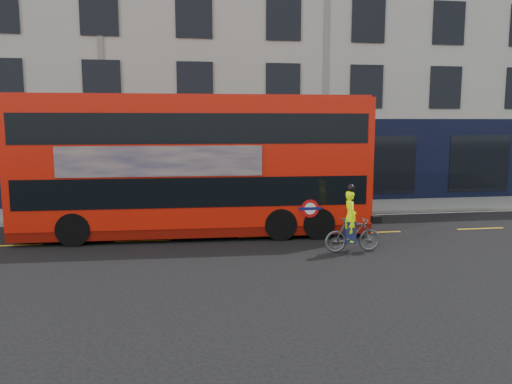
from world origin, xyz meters
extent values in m
plane|color=black|center=(0.00, 0.00, 0.00)|extent=(120.00, 120.00, 0.00)
cube|color=gray|center=(0.00, 6.50, 0.06)|extent=(60.00, 3.00, 0.12)
cube|color=gray|center=(0.00, 5.00, 0.07)|extent=(60.00, 0.12, 0.13)
cube|color=#A5A39C|center=(0.00, 13.00, 7.50)|extent=(50.00, 10.00, 15.00)
cube|color=black|center=(0.00, 7.98, 2.00)|extent=(50.00, 0.08, 4.00)
cube|color=silver|center=(0.00, 4.70, 0.00)|extent=(58.00, 0.10, 0.01)
cube|color=red|center=(-6.26, 2.20, 2.56)|extent=(11.69, 3.04, 4.17)
cube|color=#670B04|center=(-6.26, 2.20, 0.32)|extent=(11.69, 2.99, 0.32)
cube|color=black|center=(-6.26, 2.20, 1.64)|extent=(11.23, 3.07, 0.95)
cube|color=black|center=(-6.26, 2.20, 3.64)|extent=(11.23, 3.07, 0.95)
cube|color=#AA170B|center=(-6.26, 2.20, 4.66)|extent=(11.46, 2.93, 0.08)
cube|color=black|center=(-0.44, 2.00, 1.64)|extent=(0.12, 2.37, 0.95)
cube|color=black|center=(-0.44, 2.00, 3.64)|extent=(0.12, 2.37, 0.95)
cube|color=black|center=(-12.08, 2.40, 1.64)|extent=(0.12, 2.37, 0.95)
cube|color=tan|center=(-7.36, 0.89, 2.64)|extent=(6.33, 0.26, 0.95)
cylinder|color=red|center=(-2.61, 0.72, 1.06)|extent=(0.59, 0.04, 0.59)
cylinder|color=white|center=(-2.61, 0.72, 1.06)|extent=(0.38, 0.03, 0.38)
cube|color=#0C1459|center=(-2.61, 0.71, 1.06)|extent=(0.74, 0.05, 0.09)
cylinder|color=black|center=(-2.25, 2.06, 0.53)|extent=(1.15, 2.72, 1.06)
cylinder|color=black|center=(-3.52, 2.10, 0.53)|extent=(1.15, 2.72, 1.06)
cylinder|color=black|center=(-10.05, 2.33, 0.53)|extent=(1.15, 2.72, 1.06)
imported|color=#4F5355|center=(-1.74, -0.90, 0.52)|extent=(1.75, 0.55, 1.04)
imported|color=#D3FF03|center=(-1.84, -0.91, 1.09)|extent=(0.38, 0.56, 1.51)
cube|color=black|center=(-1.01, -0.88, 0.96)|extent=(0.27, 0.22, 0.21)
cube|color=#1A1F46|center=(-1.84, -0.91, 0.61)|extent=(0.29, 0.37, 0.66)
sphere|color=black|center=(-1.84, -0.91, 1.92)|extent=(0.24, 0.24, 0.24)
camera|label=1|loc=(-6.85, -14.77, 3.83)|focal=35.00mm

